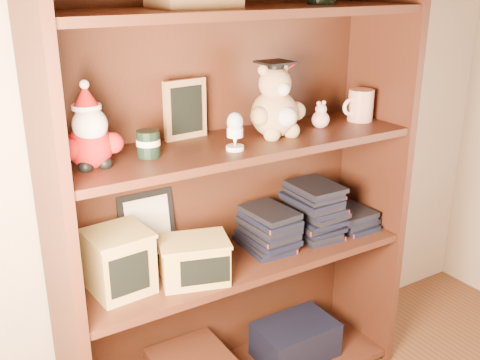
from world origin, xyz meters
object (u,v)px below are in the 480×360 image
at_px(grad_teddy_bear, 276,107).
at_px(treats_box, 119,261).
at_px(bookcase, 231,187).
at_px(teacher_mug, 360,105).

xyz_separation_m(grad_teddy_bear, treats_box, (-0.55, 0.01, -0.40)).
xyz_separation_m(bookcase, teacher_mug, (0.50, -0.05, 0.23)).
distance_m(bookcase, grad_teddy_bear, 0.30).
bearing_deg(grad_teddy_bear, teacher_mug, 1.15).
distance_m(grad_teddy_bear, teacher_mug, 0.37).
bearing_deg(grad_teddy_bear, treats_box, 179.31).
bearing_deg(bookcase, grad_teddy_bear, -23.80).
bearing_deg(teacher_mug, grad_teddy_bear, -178.85).
distance_m(teacher_mug, treats_box, 0.98).
bearing_deg(bookcase, teacher_mug, -5.78).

